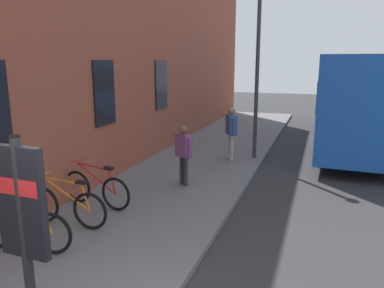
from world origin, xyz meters
TOP-DOWN VIEW (x-y plane):
  - ground at (6.00, -1.00)m, footprint 60.00×60.00m
  - sidewalk_pavement at (8.00, 1.75)m, footprint 24.00×3.50m
  - station_facade at (8.99, 3.80)m, footprint 22.00×0.65m
  - bicycle_leaning_wall at (1.78, 2.78)m, footprint 0.48×1.76m
  - bicycle_under_window at (2.84, 2.74)m, footprint 0.48×1.77m
  - bicycle_mid_rack at (3.85, 2.75)m, footprint 0.48×1.76m
  - transit_info_sign at (-0.03, 0.94)m, footprint 0.11×0.55m
  - city_bus at (12.93, -3.00)m, footprint 10.60×2.98m
  - pedestrian_crossing_street at (5.80, 1.49)m, footprint 0.41×0.51m
  - pedestrian_near_bus at (8.66, 0.97)m, footprint 0.55×0.45m
  - street_lamp at (9.14, 0.30)m, footprint 0.28×0.28m

SIDE VIEW (x-z plane):
  - ground at x=6.00m, z-range 0.00..0.00m
  - sidewalk_pavement at x=8.00m, z-range 0.00..0.12m
  - bicycle_leaning_wall at x=1.78m, z-range 0.02..1.00m
  - bicycle_mid_rack at x=3.85m, z-range 0.02..1.00m
  - bicycle_under_window at x=2.84m, z-range 0.02..1.00m
  - pedestrian_crossing_street at x=5.80m, z-range 0.29..1.80m
  - pedestrian_near_bus at x=8.66m, z-range 0.30..1.95m
  - transit_info_sign at x=-0.03m, z-range 0.52..2.92m
  - city_bus at x=12.93m, z-range 0.24..3.59m
  - street_lamp at x=9.14m, z-range 0.61..6.27m
  - station_facade at x=8.99m, z-range 0.00..9.49m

